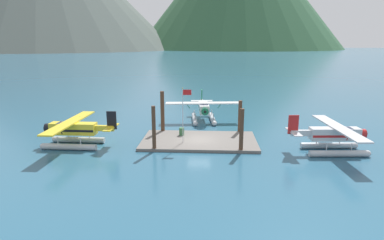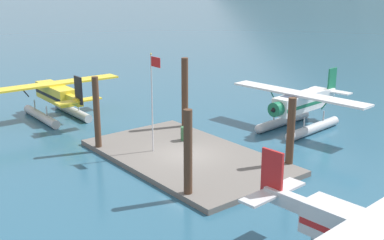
{
  "view_description": "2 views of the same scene",
  "coord_description": "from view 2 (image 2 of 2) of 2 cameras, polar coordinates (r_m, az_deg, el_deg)",
  "views": [
    {
      "loc": [
        1.16,
        -34.61,
        10.78
      ],
      "look_at": [
        -0.81,
        0.3,
        2.41
      ],
      "focal_mm": 30.66,
      "sensor_mm": 36.0,
      "label": 1
    },
    {
      "loc": [
        20.93,
        -16.35,
        10.1
      ],
      "look_at": [
        -1.94,
        2.0,
        1.59
      ],
      "focal_mm": 45.08,
      "sensor_mm": 36.0,
      "label": 2
    }
  ],
  "objects": [
    {
      "name": "ground_plane",
      "position": [
        28.41,
        -0.7,
        -4.64
      ],
      "size": [
        1200.0,
        1200.0,
        0.0
      ],
      "primitive_type": "plane",
      "color": "#285670"
    },
    {
      "name": "fuel_drum",
      "position": [
        30.62,
        -0.81,
        -1.61
      ],
      "size": [
        0.62,
        0.62,
        0.88
      ],
      "color": "#33663D",
      "rests_on": "dock_platform"
    },
    {
      "name": "piling_far_left",
      "position": [
        33.12,
        -0.85,
        3.01
      ],
      "size": [
        0.46,
        0.46,
        5.1
      ],
      "primitive_type": "cylinder",
      "color": "#4C3323",
      "rests_on": "ground"
    },
    {
      "name": "piling_near_left",
      "position": [
        29.52,
        -11.19,
        0.61
      ],
      "size": [
        0.39,
        0.39,
        4.65
      ],
      "primitive_type": "cylinder",
      "color": "#4C3323",
      "rests_on": "ground"
    },
    {
      "name": "dock_platform",
      "position": [
        28.36,
        -0.71,
        -4.35
      ],
      "size": [
        12.49,
        7.26,
        0.3
      ],
      "primitive_type": "cube",
      "color": "#66605B",
      "rests_on": "ground"
    },
    {
      "name": "seaplane_yellow_port_aft",
      "position": [
        37.87,
        -15.83,
        2.56
      ],
      "size": [
        7.98,
        10.42,
        3.84
      ],
      "color": "#B7BABF",
      "rests_on": "ground"
    },
    {
      "name": "flagpole",
      "position": [
        27.82,
        -4.64,
        3.37
      ],
      "size": [
        0.95,
        0.1,
        5.85
      ],
      "color": "silver",
      "rests_on": "dock_platform"
    },
    {
      "name": "seaplane_white_bow_centre",
      "position": [
        34.42,
        12.53,
        1.46
      ],
      "size": [
        10.48,
        7.96,
        3.84
      ],
      "color": "#B7BABF",
      "rests_on": "ground"
    },
    {
      "name": "piling_near_right",
      "position": [
        22.61,
        -0.48,
        -4.2
      ],
      "size": [
        0.42,
        0.42,
        4.45
      ],
      "primitive_type": "cylinder",
      "color": "#4C3323",
      "rests_on": "ground"
    },
    {
      "name": "piling_far_right",
      "position": [
        26.94,
        11.58,
        -1.6
      ],
      "size": [
        0.44,
        0.44,
        4.05
      ],
      "primitive_type": "cylinder",
      "color": "#4C3323",
      "rests_on": "ground"
    }
  ]
}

